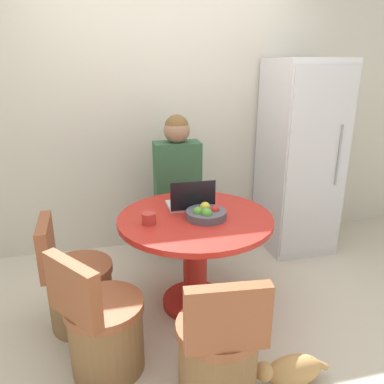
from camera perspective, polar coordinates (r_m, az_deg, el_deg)
The scene contains 12 objects.
ground_plane at distance 2.82m, azimuth 0.92°, elevation -19.71°, with size 12.00×12.00×0.00m, color beige.
wall_back at distance 3.62m, azimuth -4.70°, elevation 11.57°, with size 7.00×0.06×2.60m.
refrigerator at distance 3.75m, azimuth 16.02°, elevation 5.04°, with size 0.62×0.69×1.81m.
dining_table at distance 2.76m, azimuth 0.49°, elevation -7.71°, with size 1.11×1.11×0.73m.
chair_near_left_corner at distance 2.40m, azimuth -13.32°, elevation -19.90°, with size 0.53×0.53×0.81m.
chair_near_camera at distance 2.21m, azimuth 4.07°, elevation -23.46°, with size 0.46×0.47×0.81m.
chair_left_side at distance 2.80m, azimuth -17.00°, elevation -14.05°, with size 0.46×0.46×0.81m.
person_seated at distance 3.38m, azimuth -2.37°, elevation 1.67°, with size 0.40×0.37×1.36m.
laptop at distance 2.81m, azimuth -0.22°, elevation -1.50°, with size 0.33×0.24×0.23m.
fruit_bowl at distance 2.63m, azimuth 2.13°, elevation -3.30°, with size 0.28×0.28×0.10m.
coffee_cup at distance 2.55m, azimuth -6.60°, elevation -4.01°, with size 0.09×0.09×0.08m.
cat at distance 2.44m, azimuth 14.88°, elevation -24.77°, with size 0.46×0.16×0.19m.
Camera 1 is at (-0.56, -2.13, 1.76)m, focal length 35.00 mm.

